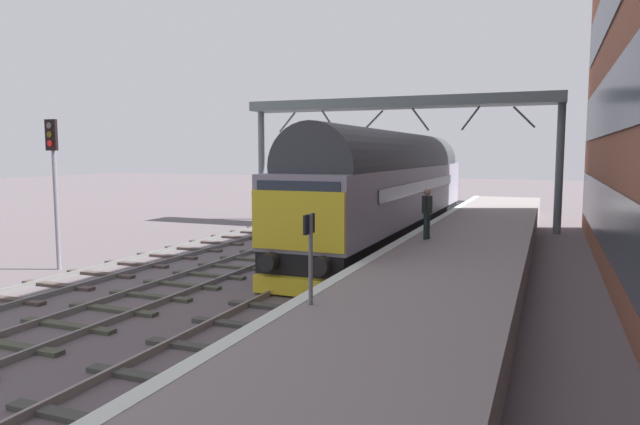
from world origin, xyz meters
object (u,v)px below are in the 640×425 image
diesel_locomotive (391,185)px  signal_post_mid (54,175)px  platform_number_sign (310,244)px  waiting_passenger (427,209)px

diesel_locomotive → signal_post_mid: signal_post_mid is taller
diesel_locomotive → platform_number_sign: size_ratio=11.57×
signal_post_mid → platform_number_sign: 11.65m
diesel_locomotive → waiting_passenger: size_ratio=11.79×
platform_number_sign → waiting_passenger: bearing=87.5°
diesel_locomotive → signal_post_mid: 12.64m
diesel_locomotive → signal_post_mid: bearing=-133.6°
signal_post_mid → diesel_locomotive: bearing=46.4°
platform_number_sign → waiting_passenger: (0.38, 8.85, -0.14)m
diesel_locomotive → platform_number_sign: diesel_locomotive is taller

